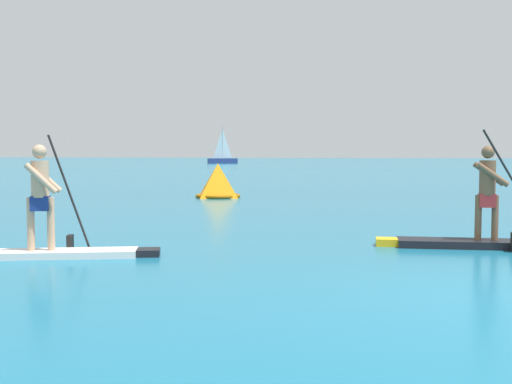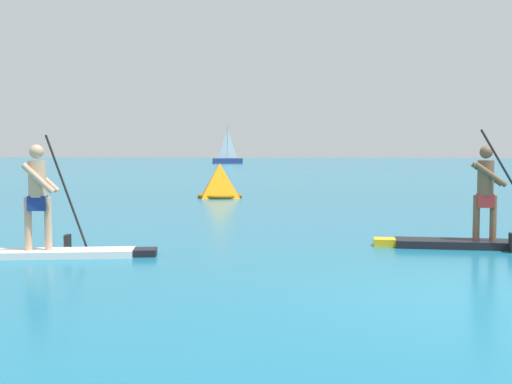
{
  "view_description": "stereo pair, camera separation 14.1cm",
  "coord_description": "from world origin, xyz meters",
  "px_view_note": "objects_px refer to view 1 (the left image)",
  "views": [
    {
      "loc": [
        -1.16,
        -7.07,
        1.56
      ],
      "look_at": [
        -4.99,
        7.31,
        0.65
      ],
      "focal_mm": 44.16,
      "sensor_mm": 36.0,
      "label": 1
    },
    {
      "loc": [
        -1.02,
        -7.04,
        1.56
      ],
      "look_at": [
        -4.99,
        7.31,
        0.65
      ],
      "focal_mm": 44.16,
      "sensor_mm": 36.0,
      "label": 2
    }
  ],
  "objects_px": {
    "race_marker_buoy": "(218,182)",
    "paddleboarder_mid_center": "(488,229)",
    "sailboat_left_horizon": "(223,158)",
    "paddleboarder_near_left": "(44,233)"
  },
  "relations": [
    {
      "from": "race_marker_buoy",
      "to": "paddleboarder_mid_center",
      "type": "bearing_deg",
      "value": -51.53
    },
    {
      "from": "paddleboarder_mid_center",
      "to": "sailboat_left_horizon",
      "type": "height_order",
      "value": "sailboat_left_horizon"
    },
    {
      "from": "race_marker_buoy",
      "to": "sailboat_left_horizon",
      "type": "relative_size",
      "value": 0.29
    },
    {
      "from": "paddleboarder_mid_center",
      "to": "paddleboarder_near_left",
      "type": "bearing_deg",
      "value": -163.6
    },
    {
      "from": "sailboat_left_horizon",
      "to": "paddleboarder_mid_center",
      "type": "bearing_deg",
      "value": 81.39
    },
    {
      "from": "race_marker_buoy",
      "to": "paddleboarder_near_left",
      "type": "bearing_deg",
      "value": -83.2
    },
    {
      "from": "race_marker_buoy",
      "to": "sailboat_left_horizon",
      "type": "bearing_deg",
      "value": 107.84
    },
    {
      "from": "paddleboarder_near_left",
      "to": "paddleboarder_mid_center",
      "type": "height_order",
      "value": "paddleboarder_mid_center"
    },
    {
      "from": "paddleboarder_near_left",
      "to": "paddleboarder_mid_center",
      "type": "distance_m",
      "value": 7.07
    },
    {
      "from": "race_marker_buoy",
      "to": "sailboat_left_horizon",
      "type": "distance_m",
      "value": 75.17
    }
  ]
}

